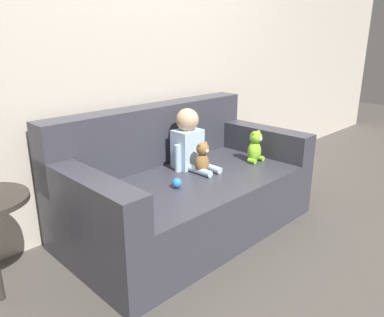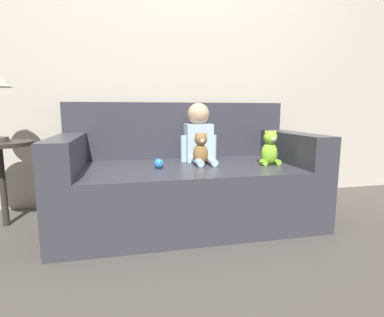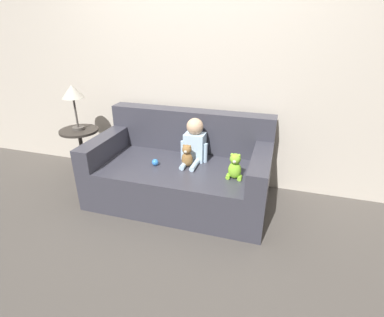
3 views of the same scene
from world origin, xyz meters
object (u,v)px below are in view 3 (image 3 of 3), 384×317
Objects in this scene: couch at (182,171)px; plush_toy_side at (235,167)px; person_baby at (194,142)px; side_table at (76,111)px; teddy_bear_brown at (187,156)px; toy_ball at (155,162)px.

couch is 7.22× the size of plush_toy_side.
person_baby is 0.40× the size of side_table.
person_baby is 1.80× the size of plush_toy_side.
teddy_bear_brown is 3.50× the size of toy_ball.
couch is at bearing -152.26° from person_baby.
couch is at bearing -4.42° from side_table.
person_baby is 1.30m from side_table.
toy_ball is 0.06× the size of side_table.
couch is 7.69× the size of teddy_bear_brown.
teddy_bear_brown is at bearing 12.74° from toy_ball.
toy_ball is (-0.20, -0.16, 0.13)m from couch.
side_table is (-1.71, 0.28, 0.25)m from plush_toy_side.
side_table is (-1.28, 0.03, 0.18)m from person_baby.
couch is 0.31m from person_baby.
plush_toy_side reaches higher than teddy_bear_brown.
side_table is (-0.97, 0.25, 0.33)m from toy_ball.
couch is at bearing 133.37° from teddy_bear_brown.
toy_ball is at bearing -167.26° from teddy_bear_brown.
plush_toy_side is 3.73× the size of toy_ball.
couch reaches higher than person_baby.
side_table reaches higher than couch.
person_baby is 0.17m from teddy_bear_brown.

